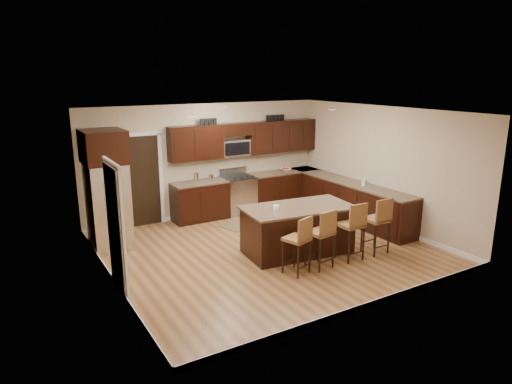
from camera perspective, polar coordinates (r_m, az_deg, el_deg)
floor at (r=9.09m, az=1.42°, el=-7.19°), size 6.00×6.00×0.00m
ceiling at (r=8.47m, az=1.54°, el=10.04°), size 6.00×6.00×0.00m
wall_back at (r=11.06m, az=-6.14°, el=3.95°), size 6.00×0.00×6.00m
wall_left at (r=7.58m, az=-18.13°, el=-1.62°), size 0.00×5.50×5.50m
wall_right at (r=10.55m, az=15.43°, el=3.00°), size 0.00×5.50×5.50m
base_cabinets at (r=11.10m, az=5.80°, el=-0.71°), size 4.02×3.96×0.92m
upper_cabinets at (r=11.30m, az=-1.01°, el=6.78°), size 4.00×0.33×0.80m
range at (r=11.28m, az=-2.24°, el=-0.33°), size 0.76×0.64×1.11m
microwave at (r=11.18m, az=-2.68°, el=5.54°), size 0.76×0.31×0.40m
doorway at (r=10.55m, az=-14.22°, el=1.29°), size 0.85×0.03×2.06m
pantry_door at (r=7.39m, az=-17.26°, el=-4.62°), size 0.03×0.80×2.04m
letter_decor at (r=11.18m, az=-1.67°, el=9.04°), size 2.20×0.03×0.15m
island at (r=8.86m, az=5.21°, el=-4.87°), size 2.20×1.32×0.92m
stool_left at (r=7.83m, az=5.47°, el=-5.82°), size 0.49×0.49×1.04m
stool_mid at (r=8.11m, az=8.35°, el=-5.01°), size 0.46×0.46×1.08m
stool_right at (r=8.54m, az=12.04°, el=-4.02°), size 0.42×0.42×1.11m
refrigerator at (r=9.30m, az=-18.16°, el=0.41°), size 0.79×0.92×2.35m
floor_mat at (r=10.56m, az=-1.76°, el=-4.01°), size 1.14×0.93×0.01m
fruit_bowl at (r=11.89m, az=3.74°, el=2.81°), size 0.38×0.38×0.07m
soap_bottle at (r=10.55m, az=13.38°, el=1.30°), size 0.12×0.12×0.20m
canister_tall at (r=10.68m, az=-7.51°, el=1.81°), size 0.12×0.12×0.23m
canister_short at (r=10.84m, az=-5.68°, el=1.82°), size 0.11×0.11×0.15m
island_jar at (r=8.42m, az=2.52°, el=-2.00°), size 0.10×0.10×0.10m
stool_extra at (r=8.98m, az=15.11°, el=-3.29°), size 0.42×0.42×1.11m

